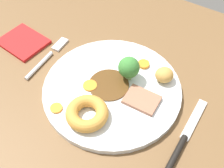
{
  "coord_description": "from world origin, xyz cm",
  "views": [
    {
      "loc": [
        17.92,
        -28.36,
        51.09
      ],
      "look_at": [
        -1.62,
        2.34,
        6.0
      ],
      "focal_mm": 44.29,
      "sensor_mm": 36.0,
      "label": 1
    }
  ],
  "objects_px": {
    "carrot_coin_side": "(91,84)",
    "carrot_coin_back": "(144,64)",
    "dinner_plate": "(112,89)",
    "roast_potato_left": "(164,75)",
    "meat_slice_main": "(142,100)",
    "carrot_coin_front": "(56,108)",
    "knife": "(183,141)",
    "broccoli_floret": "(130,68)",
    "folded_napkin": "(23,42)",
    "yorkshire_pudding": "(87,113)",
    "fork": "(48,56)"
  },
  "relations": [
    {
      "from": "carrot_coin_front",
      "to": "carrot_coin_back",
      "type": "height_order",
      "value": "carrot_coin_back"
    },
    {
      "from": "carrot_coin_front",
      "to": "carrot_coin_side",
      "type": "height_order",
      "value": "same"
    },
    {
      "from": "meat_slice_main",
      "to": "broccoli_floret",
      "type": "xyz_separation_m",
      "value": [
        -0.05,
        0.04,
        0.03
      ]
    },
    {
      "from": "carrot_coin_front",
      "to": "carrot_coin_side",
      "type": "relative_size",
      "value": 0.83
    },
    {
      "from": "folded_napkin",
      "to": "yorkshire_pudding",
      "type": "bearing_deg",
      "value": -19.87
    },
    {
      "from": "roast_potato_left",
      "to": "knife",
      "type": "distance_m",
      "value": 0.15
    },
    {
      "from": "yorkshire_pudding",
      "to": "carrot_coin_front",
      "type": "bearing_deg",
      "value": -164.1
    },
    {
      "from": "carrot_coin_front",
      "to": "knife",
      "type": "xyz_separation_m",
      "value": [
        0.24,
        0.08,
        -0.01
      ]
    },
    {
      "from": "yorkshire_pudding",
      "to": "fork",
      "type": "bearing_deg",
      "value": 153.24
    },
    {
      "from": "dinner_plate",
      "to": "knife",
      "type": "relative_size",
      "value": 1.6
    },
    {
      "from": "dinner_plate",
      "to": "broccoli_floret",
      "type": "relative_size",
      "value": 5.2
    },
    {
      "from": "meat_slice_main",
      "to": "folded_napkin",
      "type": "xyz_separation_m",
      "value": [
        -0.34,
        0.01,
        -0.01
      ]
    },
    {
      "from": "carrot_coin_back",
      "to": "fork",
      "type": "bearing_deg",
      "value": -157.17
    },
    {
      "from": "carrot_coin_back",
      "to": "fork",
      "type": "xyz_separation_m",
      "value": [
        -0.21,
        -0.09,
        -0.01
      ]
    },
    {
      "from": "carrot_coin_side",
      "to": "broccoli_floret",
      "type": "height_order",
      "value": "broccoli_floret"
    },
    {
      "from": "carrot_coin_side",
      "to": "folded_napkin",
      "type": "xyz_separation_m",
      "value": [
        -0.23,
        0.03,
        -0.01
      ]
    },
    {
      "from": "carrot_coin_back",
      "to": "meat_slice_main",
      "type": "bearing_deg",
      "value": -63.77
    },
    {
      "from": "carrot_coin_front",
      "to": "broccoli_floret",
      "type": "distance_m",
      "value": 0.17
    },
    {
      "from": "dinner_plate",
      "to": "knife",
      "type": "xyz_separation_m",
      "value": [
        0.18,
        -0.03,
        -0.0
      ]
    },
    {
      "from": "carrot_coin_front",
      "to": "folded_napkin",
      "type": "xyz_separation_m",
      "value": [
        -0.2,
        0.12,
        -0.01
      ]
    },
    {
      "from": "carrot_coin_front",
      "to": "broccoli_floret",
      "type": "bearing_deg",
      "value": 60.61
    },
    {
      "from": "folded_napkin",
      "to": "carrot_coin_front",
      "type": "bearing_deg",
      "value": -29.35
    },
    {
      "from": "dinner_plate",
      "to": "roast_potato_left",
      "type": "relative_size",
      "value": 7.47
    },
    {
      "from": "dinner_plate",
      "to": "fork",
      "type": "relative_size",
      "value": 1.93
    },
    {
      "from": "meat_slice_main",
      "to": "yorkshire_pudding",
      "type": "relative_size",
      "value": 0.82
    },
    {
      "from": "fork",
      "to": "yorkshire_pudding",
      "type": "bearing_deg",
      "value": -120.37
    },
    {
      "from": "meat_slice_main",
      "to": "carrot_coin_side",
      "type": "relative_size",
      "value": 2.28
    },
    {
      "from": "meat_slice_main",
      "to": "dinner_plate",
      "type": "bearing_deg",
      "value": -178.32
    },
    {
      "from": "carrot_coin_front",
      "to": "yorkshire_pudding",
      "type": "bearing_deg",
      "value": 15.9
    },
    {
      "from": "carrot_coin_side",
      "to": "broccoli_floret",
      "type": "distance_m",
      "value": 0.09
    },
    {
      "from": "carrot_coin_back",
      "to": "knife",
      "type": "height_order",
      "value": "carrot_coin_back"
    },
    {
      "from": "broccoli_floret",
      "to": "roast_potato_left",
      "type": "bearing_deg",
      "value": 29.48
    },
    {
      "from": "dinner_plate",
      "to": "broccoli_floret",
      "type": "distance_m",
      "value": 0.06
    },
    {
      "from": "carrot_coin_side",
      "to": "carrot_coin_back",
      "type": "bearing_deg",
      "value": 58.74
    },
    {
      "from": "dinner_plate",
      "to": "carrot_coin_front",
      "type": "xyz_separation_m",
      "value": [
        -0.06,
        -0.11,
        0.01
      ]
    },
    {
      "from": "meat_slice_main",
      "to": "carrot_coin_back",
      "type": "xyz_separation_m",
      "value": [
        -0.04,
        0.09,
        -0.0
      ]
    },
    {
      "from": "dinner_plate",
      "to": "carrot_coin_back",
      "type": "bearing_deg",
      "value": 73.93
    },
    {
      "from": "broccoli_floret",
      "to": "dinner_plate",
      "type": "bearing_deg",
      "value": -114.49
    },
    {
      "from": "dinner_plate",
      "to": "meat_slice_main",
      "type": "distance_m",
      "value": 0.07
    },
    {
      "from": "meat_slice_main",
      "to": "folded_napkin",
      "type": "relative_size",
      "value": 0.62
    },
    {
      "from": "yorkshire_pudding",
      "to": "fork",
      "type": "distance_m",
      "value": 0.21
    },
    {
      "from": "yorkshire_pudding",
      "to": "folded_napkin",
      "type": "bearing_deg",
      "value": 160.13
    },
    {
      "from": "meat_slice_main",
      "to": "broccoli_floret",
      "type": "height_order",
      "value": "broccoli_floret"
    },
    {
      "from": "knife",
      "to": "carrot_coin_front",
      "type": "bearing_deg",
      "value": 107.15
    },
    {
      "from": "dinner_plate",
      "to": "carrot_coin_side",
      "type": "xyz_separation_m",
      "value": [
        -0.04,
        -0.02,
        0.01
      ]
    },
    {
      "from": "roast_potato_left",
      "to": "fork",
      "type": "distance_m",
      "value": 0.28
    },
    {
      "from": "knife",
      "to": "carrot_coin_back",
      "type": "bearing_deg",
      "value": 50.76
    },
    {
      "from": "dinner_plate",
      "to": "carrot_coin_front",
      "type": "bearing_deg",
      "value": -121.15
    },
    {
      "from": "roast_potato_left",
      "to": "folded_napkin",
      "type": "height_order",
      "value": "roast_potato_left"
    },
    {
      "from": "meat_slice_main",
      "to": "folded_napkin",
      "type": "distance_m",
      "value": 0.34
    }
  ]
}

